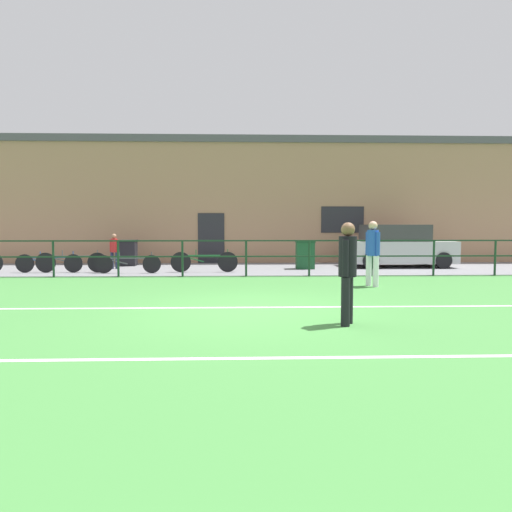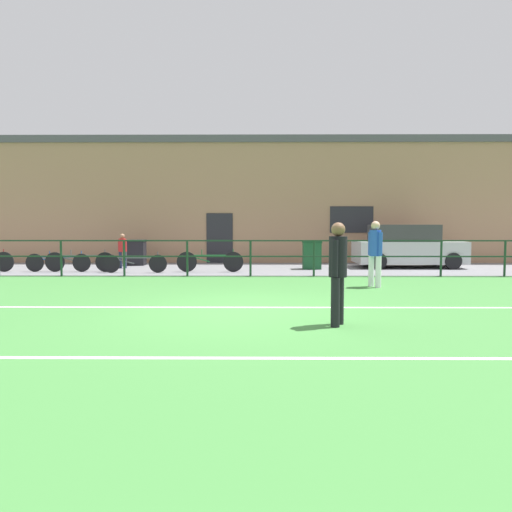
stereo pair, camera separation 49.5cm
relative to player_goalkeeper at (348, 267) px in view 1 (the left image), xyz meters
The scene contains 16 objects.
ground 2.26m from the player_goalkeeper, 140.04° to the left, with size 60.00×44.00×0.04m, color #42843D.
field_line_touchline 2.48m from the player_goalkeeper, 132.93° to the left, with size 36.00×0.11×0.00m, color white.
field_line_hash 2.65m from the player_goalkeeper, 129.14° to the right, with size 36.00×0.11×0.00m, color white.
pavement_strip 9.97m from the player_goalkeeper, 99.03° to the left, with size 48.00×5.00×0.02m, color slate.
perimeter_fence 7.47m from the player_goalkeeper, 102.04° to the left, with size 36.07×0.07×1.15m.
clubhouse_facade 13.70m from the player_goalkeeper, 96.58° to the left, with size 28.00×2.56×5.33m.
player_goalkeeper is the anchor object (origin of this frame).
player_striker 5.08m from the player_goalkeeper, 69.84° to the left, with size 0.30×0.42×1.73m.
spectator_child 11.68m from the player_goalkeeper, 122.82° to the left, with size 0.34×0.22×1.28m.
parked_car_red 11.20m from the player_goalkeeper, 67.46° to the left, with size 3.95×1.94×1.61m.
bicycle_parked_0 9.03m from the player_goalkeeper, 109.25° to the left, with size 2.28×0.04×0.78m.
bicycle_parked_1 11.31m from the player_goalkeeper, 131.11° to the left, with size 2.40×0.04×0.76m.
bicycle_parked_3 9.89m from the player_goalkeeper, 123.72° to the left, with size 2.18×0.04×0.71m.
bicycle_parked_4 11.81m from the player_goalkeeper, 133.86° to the left, with size 2.23×0.04×0.72m.
trash_bin_0 12.70m from the player_goalkeeper, 118.92° to the left, with size 0.68×0.58×1.01m.
trash_bin_1 9.63m from the player_goalkeeper, 86.28° to the left, with size 0.68×0.58×1.03m.
Camera 1 is at (-0.20, -9.00, 1.66)m, focal length 33.51 mm.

